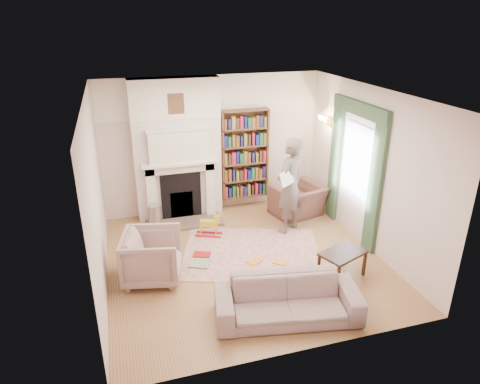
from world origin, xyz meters
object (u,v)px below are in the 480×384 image
object	(u,v)px
paraffin_heater	(155,218)
rocking_horse	(209,226)
armchair_reading	(297,200)
armchair_left	(152,256)
coffee_table	(342,264)
sofa	(288,300)
bookcase	(244,154)
man_reading	(290,186)

from	to	relation	value
paraffin_heater	rocking_horse	bearing A→B (deg)	-26.79
armchair_reading	armchair_left	distance (m)	3.46
rocking_horse	armchair_reading	bearing A→B (deg)	34.46
coffee_table	paraffin_heater	size ratio (longest dim) A/B	1.27
armchair_reading	coffee_table	bearing A→B (deg)	70.07
sofa	paraffin_heater	bearing A→B (deg)	125.73
bookcase	paraffin_heater	size ratio (longest dim) A/B	3.36
armchair_left	man_reading	distance (m)	2.86
armchair_left	rocking_horse	distance (m)	1.62
paraffin_heater	rocking_horse	distance (m)	1.05
armchair_left	rocking_horse	world-z (taller)	armchair_left
sofa	rocking_horse	size ratio (longest dim) A/B	4.04
coffee_table	rocking_horse	distance (m)	2.58
paraffin_heater	man_reading	bearing A→B (deg)	-15.59
armchair_reading	rocking_horse	size ratio (longest dim) A/B	2.02
armchair_left	coffee_table	size ratio (longest dim) A/B	1.25
bookcase	rocking_horse	bearing A→B (deg)	-132.85
bookcase	man_reading	world-z (taller)	bookcase
man_reading	paraffin_heater	distance (m)	2.63
bookcase	armchair_reading	xyz separation A→B (m)	(0.92, -0.73, -0.85)
sofa	man_reading	size ratio (longest dim) A/B	1.06
man_reading	paraffin_heater	bearing A→B (deg)	-51.29
man_reading	armchair_reading	bearing A→B (deg)	-162.58
armchair_reading	sofa	size ratio (longest dim) A/B	0.50
armchair_reading	bookcase	bearing A→B (deg)	-52.44
paraffin_heater	armchair_left	bearing A→B (deg)	-97.34
armchair_left	man_reading	bearing A→B (deg)	-58.41
bookcase	armchair_reading	distance (m)	1.46
man_reading	bookcase	bearing A→B (deg)	-106.24
man_reading	rocking_horse	xyz separation A→B (m)	(-1.51, 0.21, -0.71)
sofa	armchair_left	bearing A→B (deg)	148.93
paraffin_heater	armchair_reading	bearing A→B (deg)	-1.65
man_reading	rocking_horse	world-z (taller)	man_reading
coffee_table	armchair_left	bearing A→B (deg)	142.76
sofa	man_reading	xyz separation A→B (m)	(0.99, 2.38, 0.64)
armchair_reading	rocking_horse	distance (m)	2.00
bookcase	armchair_reading	world-z (taller)	bookcase
armchair_reading	rocking_horse	world-z (taller)	armchair_reading
man_reading	coffee_table	xyz separation A→B (m)	(0.21, -1.71, -0.70)
bookcase	man_reading	size ratio (longest dim) A/B	1.00
rocking_horse	sofa	bearing A→B (deg)	-55.43
coffee_table	bookcase	bearing A→B (deg)	80.82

